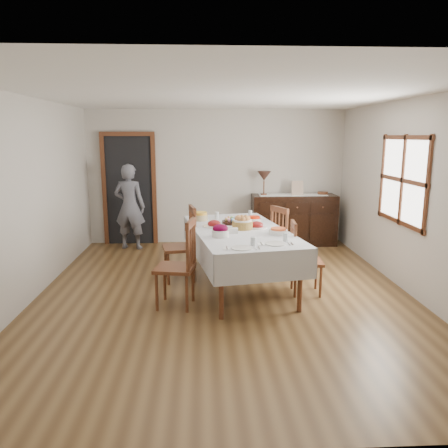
{
  "coord_description": "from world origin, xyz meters",
  "views": [
    {
      "loc": [
        -0.28,
        -5.58,
        2.11
      ],
      "look_at": [
        0.0,
        0.1,
        0.95
      ],
      "focal_mm": 35.0,
      "sensor_mm": 36.0,
      "label": 1
    }
  ],
  "objects_px": {
    "chair_left_far": "(183,243)",
    "sideboard": "(294,220)",
    "chair_left_near": "(179,263)",
    "chair_right_far": "(286,240)",
    "chair_right_near": "(303,257)",
    "person": "(130,204)",
    "dining_table": "(240,236)",
    "table_lamp": "(264,177)"
  },
  "relations": [
    {
      "from": "chair_left_far",
      "to": "sideboard",
      "type": "height_order",
      "value": "chair_left_far"
    },
    {
      "from": "chair_left_near",
      "to": "chair_right_far",
      "type": "distance_m",
      "value": 1.99
    },
    {
      "from": "chair_right_near",
      "to": "chair_left_far",
      "type": "bearing_deg",
      "value": 72.51
    },
    {
      "from": "sideboard",
      "to": "chair_left_far",
      "type": "bearing_deg",
      "value": -135.1
    },
    {
      "from": "chair_left_far",
      "to": "chair_right_far",
      "type": "relative_size",
      "value": 1.03
    },
    {
      "from": "chair_right_far",
      "to": "person",
      "type": "bearing_deg",
      "value": 31.21
    },
    {
      "from": "sideboard",
      "to": "person",
      "type": "height_order",
      "value": "person"
    },
    {
      "from": "sideboard",
      "to": "dining_table",
      "type": "bearing_deg",
      "value": -117.64
    },
    {
      "from": "chair_left_near",
      "to": "sideboard",
      "type": "xyz_separation_m",
      "value": [
        2.07,
        3.1,
        -0.07
      ]
    },
    {
      "from": "dining_table",
      "to": "table_lamp",
      "type": "relative_size",
      "value": 5.63
    },
    {
      "from": "chair_left_near",
      "to": "chair_right_far",
      "type": "bearing_deg",
      "value": 138.34
    },
    {
      "from": "chair_left_near",
      "to": "chair_right_near",
      "type": "xyz_separation_m",
      "value": [
        1.63,
        0.38,
        -0.06
      ]
    },
    {
      "from": "dining_table",
      "to": "sideboard",
      "type": "height_order",
      "value": "sideboard"
    },
    {
      "from": "dining_table",
      "to": "chair_left_near",
      "type": "relative_size",
      "value": 2.34
    },
    {
      "from": "chair_left_near",
      "to": "chair_left_far",
      "type": "relative_size",
      "value": 1.01
    },
    {
      "from": "sideboard",
      "to": "chair_right_far",
      "type": "bearing_deg",
      "value": -105.02
    },
    {
      "from": "chair_right_near",
      "to": "chair_right_far",
      "type": "height_order",
      "value": "chair_right_far"
    },
    {
      "from": "chair_right_near",
      "to": "sideboard",
      "type": "xyz_separation_m",
      "value": [
        0.44,
        2.72,
        -0.01
      ]
    },
    {
      "from": "chair_left_far",
      "to": "person",
      "type": "relative_size",
      "value": 0.64
    },
    {
      "from": "table_lamp",
      "to": "person",
      "type": "bearing_deg",
      "value": -175.98
    },
    {
      "from": "dining_table",
      "to": "chair_left_far",
      "type": "relative_size",
      "value": 2.36
    },
    {
      "from": "sideboard",
      "to": "table_lamp",
      "type": "relative_size",
      "value": 3.54
    },
    {
      "from": "dining_table",
      "to": "chair_right_near",
      "type": "height_order",
      "value": "chair_right_near"
    },
    {
      "from": "table_lamp",
      "to": "chair_left_far",
      "type": "bearing_deg",
      "value": -125.52
    },
    {
      "from": "table_lamp",
      "to": "dining_table",
      "type": "bearing_deg",
      "value": -105.51
    },
    {
      "from": "dining_table",
      "to": "chair_left_far",
      "type": "xyz_separation_m",
      "value": [
        -0.8,
        0.36,
        -0.18
      ]
    },
    {
      "from": "chair_left_far",
      "to": "chair_right_far",
      "type": "distance_m",
      "value": 1.58
    },
    {
      "from": "person",
      "to": "chair_left_near",
      "type": "bearing_deg",
      "value": 121.51
    },
    {
      "from": "sideboard",
      "to": "table_lamp",
      "type": "xyz_separation_m",
      "value": [
        -0.59,
        0.0,
        0.84
      ]
    },
    {
      "from": "dining_table",
      "to": "person",
      "type": "bearing_deg",
      "value": 119.82
    },
    {
      "from": "chair_left_near",
      "to": "chair_left_far",
      "type": "distance_m",
      "value": 1.03
    },
    {
      "from": "table_lamp",
      "to": "chair_left_near",
      "type": "bearing_deg",
      "value": -115.43
    },
    {
      "from": "chair_left_near",
      "to": "chair_left_far",
      "type": "xyz_separation_m",
      "value": [
        -0.0,
        1.03,
        -0.0
      ]
    },
    {
      "from": "dining_table",
      "to": "chair_left_far",
      "type": "distance_m",
      "value": 0.9
    },
    {
      "from": "chair_left_far",
      "to": "person",
      "type": "distance_m",
      "value": 2.19
    },
    {
      "from": "person",
      "to": "table_lamp",
      "type": "distance_m",
      "value": 2.59
    },
    {
      "from": "chair_right_far",
      "to": "sideboard",
      "type": "bearing_deg",
      "value": -41.07
    },
    {
      "from": "chair_right_far",
      "to": "table_lamp",
      "type": "bearing_deg",
      "value": -23.19
    },
    {
      "from": "dining_table",
      "to": "chair_left_far",
      "type": "bearing_deg",
      "value": 146.07
    },
    {
      "from": "chair_left_near",
      "to": "table_lamp",
      "type": "bearing_deg",
      "value": 164.82
    },
    {
      "from": "chair_left_near",
      "to": "table_lamp",
      "type": "distance_m",
      "value": 3.52
    },
    {
      "from": "sideboard",
      "to": "person",
      "type": "bearing_deg",
      "value": -176.83
    }
  ]
}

